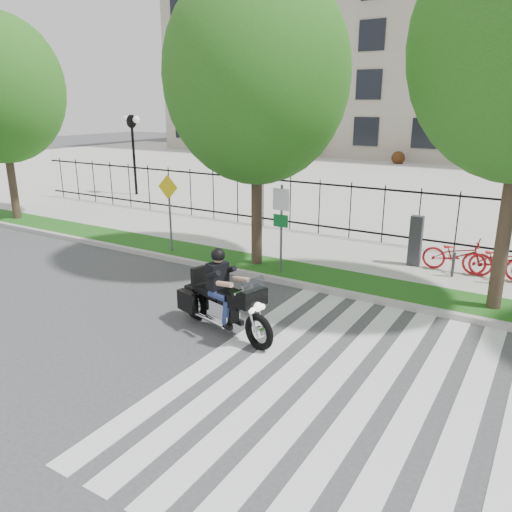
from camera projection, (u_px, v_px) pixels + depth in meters
The scene contains 13 objects.
ground at pixel (144, 327), 11.10m from camera, with size 120.00×120.00×0.00m, color #3D3D40.
curb at pixel (244, 273), 14.42m from camera, with size 60.00×0.20×0.15m, color #ACA9A2.
grass_verge at pixel (259, 265), 15.12m from camera, with size 60.00×1.50×0.15m, color #195715.
sidewalk at pixel (297, 246), 17.15m from camera, with size 60.00×3.50×0.15m, color #ABA8A0.
plaza at pixel (424, 182), 31.46m from camera, with size 80.00×34.00×0.10m, color #ABA8A0.
crosswalk_stripes at pixel (349, 389), 8.69m from camera, with size 5.70×8.00×0.01m, color silver, non-canonical shape.
iron_fence at pixel (319, 207), 18.27m from camera, with size 30.00×0.06×2.00m, color black, non-canonical shape.
office_building at pixel (489, 43), 44.80m from camera, with size 60.00×21.90×20.15m.
lamp_post_left at pixel (132, 135), 25.95m from camera, with size 1.06×0.70×4.25m.
street_tree_1 at pixel (257, 76), 13.58m from camera, with size 5.14×5.14×8.31m.
sign_pole_regulatory at pixel (281, 218), 13.86m from camera, with size 0.50×0.09×2.50m.
sign_pole_warning at pixel (169, 203), 15.90m from camera, with size 0.78×0.09×2.49m.
motorcycle_rider at pixel (224, 300), 10.66m from camera, with size 2.85×1.27×2.25m.
Camera 1 is at (7.44, -7.35, 4.77)m, focal length 35.00 mm.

